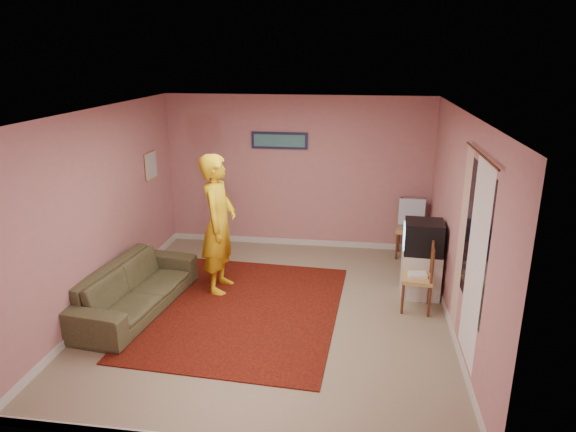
# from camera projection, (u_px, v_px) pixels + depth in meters

# --- Properties ---
(ground) EXTENTS (5.00, 5.00, 0.00)m
(ground) POSITION_uv_depth(u_px,v_px,m) (273.00, 311.00, 6.76)
(ground) COLOR gray
(ground) RESTS_ON ground
(wall_back) EXTENTS (4.50, 0.02, 2.60)m
(wall_back) POSITION_uv_depth(u_px,v_px,m) (297.00, 173.00, 8.72)
(wall_back) COLOR #B8797A
(wall_back) RESTS_ON ground
(wall_front) EXTENTS (4.50, 0.02, 2.60)m
(wall_front) POSITION_uv_depth(u_px,v_px,m) (217.00, 314.00, 4.00)
(wall_front) COLOR #B8797A
(wall_front) RESTS_ON ground
(wall_left) EXTENTS (0.02, 5.00, 2.60)m
(wall_left) POSITION_uv_depth(u_px,v_px,m) (102.00, 210.00, 6.67)
(wall_left) COLOR #B8797A
(wall_left) RESTS_ON ground
(wall_right) EXTENTS (0.02, 5.00, 2.60)m
(wall_right) POSITION_uv_depth(u_px,v_px,m) (460.00, 226.00, 6.06)
(wall_right) COLOR #B8797A
(wall_right) RESTS_ON ground
(ceiling) EXTENTS (4.50, 5.00, 0.02)m
(ceiling) POSITION_uv_depth(u_px,v_px,m) (271.00, 111.00, 5.97)
(ceiling) COLOR silver
(ceiling) RESTS_ON wall_back
(baseboard_back) EXTENTS (4.50, 0.02, 0.10)m
(baseboard_back) POSITION_uv_depth(u_px,v_px,m) (297.00, 242.00, 9.09)
(baseboard_back) COLOR silver
(baseboard_back) RESTS_ON ground
(baseboard_left) EXTENTS (0.02, 5.00, 0.10)m
(baseboard_left) POSITION_uv_depth(u_px,v_px,m) (113.00, 297.00, 7.05)
(baseboard_left) COLOR silver
(baseboard_left) RESTS_ON ground
(baseboard_right) EXTENTS (0.02, 5.00, 0.10)m
(baseboard_right) POSITION_uv_depth(u_px,v_px,m) (449.00, 320.00, 6.44)
(baseboard_right) COLOR silver
(baseboard_right) RESTS_ON ground
(window) EXTENTS (0.01, 1.10, 1.50)m
(window) POSITION_uv_depth(u_px,v_px,m) (476.00, 240.00, 5.16)
(window) COLOR black
(window) RESTS_ON wall_right
(curtain_sheer) EXTENTS (0.01, 0.75, 2.10)m
(curtain_sheer) POSITION_uv_depth(u_px,v_px,m) (475.00, 264.00, 5.08)
(curtain_sheer) COLOR white
(curtain_sheer) RESTS_ON wall_right
(curtain_floral) EXTENTS (0.01, 0.35, 2.10)m
(curtain_floral) POSITION_uv_depth(u_px,v_px,m) (461.00, 240.00, 5.75)
(curtain_floral) COLOR #F4E5D0
(curtain_floral) RESTS_ON wall_right
(curtain_rod) EXTENTS (0.02, 1.40, 0.02)m
(curtain_rod) POSITION_uv_depth(u_px,v_px,m) (481.00, 155.00, 4.90)
(curtain_rod) COLOR #5D2F1C
(curtain_rod) RESTS_ON wall_right
(picture_back) EXTENTS (0.95, 0.04, 0.28)m
(picture_back) POSITION_uv_depth(u_px,v_px,m) (279.00, 141.00, 8.56)
(picture_back) COLOR #141A39
(picture_back) RESTS_ON wall_back
(picture_left) EXTENTS (0.04, 0.38, 0.42)m
(picture_left) POSITION_uv_depth(u_px,v_px,m) (151.00, 166.00, 8.10)
(picture_left) COLOR #C8B789
(picture_left) RESTS_ON wall_left
(area_rug) EXTENTS (2.61, 3.19, 0.02)m
(area_rug) POSITION_uv_depth(u_px,v_px,m) (244.00, 309.00, 6.79)
(area_rug) COLOR #310508
(area_rug) RESTS_ON ground
(tv_cabinet) EXTENTS (0.51, 0.46, 0.65)m
(tv_cabinet) POSITION_uv_depth(u_px,v_px,m) (421.00, 274.00, 7.11)
(tv_cabinet) COLOR silver
(tv_cabinet) RESTS_ON ground
(crt_tv) EXTENTS (0.54, 0.49, 0.44)m
(crt_tv) POSITION_uv_depth(u_px,v_px,m) (423.00, 237.00, 6.95)
(crt_tv) COLOR black
(crt_tv) RESTS_ON tv_cabinet
(chair_a) EXTENTS (0.50, 0.48, 0.53)m
(chair_a) POSITION_uv_depth(u_px,v_px,m) (411.00, 223.00, 8.39)
(chair_a) COLOR tan
(chair_a) RESTS_ON ground
(dvd_player) EXTENTS (0.38, 0.31, 0.06)m
(dvd_player) POSITION_uv_depth(u_px,v_px,m) (411.00, 227.00, 8.41)
(dvd_player) COLOR silver
(dvd_player) RESTS_ON chair_a
(blue_throw) EXTENTS (0.42, 0.05, 0.44)m
(blue_throw) POSITION_uv_depth(u_px,v_px,m) (412.00, 212.00, 8.33)
(blue_throw) COLOR #9ACBFD
(blue_throw) RESTS_ON chair_a
(chair_b) EXTENTS (0.44, 0.45, 0.50)m
(chair_b) POSITION_uv_depth(u_px,v_px,m) (418.00, 270.00, 6.65)
(chair_b) COLOR tan
(chair_b) RESTS_ON ground
(game_console) EXTENTS (0.24, 0.19, 0.05)m
(game_console) POSITION_uv_depth(u_px,v_px,m) (418.00, 275.00, 6.67)
(game_console) COLOR white
(game_console) RESTS_ON chair_b
(sofa) EXTENTS (1.07, 2.19, 0.61)m
(sofa) POSITION_uv_depth(u_px,v_px,m) (135.00, 288.00, 6.71)
(sofa) COLOR brown
(sofa) RESTS_ON ground
(person) EXTENTS (0.48, 0.72, 1.97)m
(person) POSITION_uv_depth(u_px,v_px,m) (219.00, 224.00, 7.10)
(person) COLOR gold
(person) RESTS_ON ground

